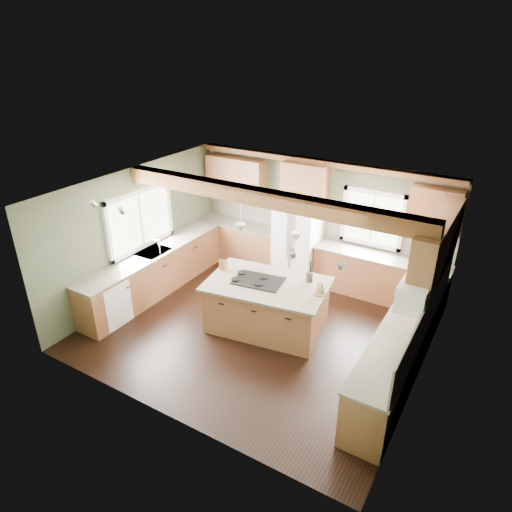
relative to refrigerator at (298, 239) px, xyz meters
The scene contains 37 objects.
floor 2.32m from the refrigerator, 81.95° to the right, with size 5.60×5.60×0.00m, color black.
ceiling 2.73m from the refrigerator, 81.95° to the right, with size 5.60×5.60×0.00m, color silver.
wall_back 0.63m from the refrigerator, 51.71° to the left, with size 5.60×5.60×0.00m, color #434D36.
wall_left 3.30m from the refrigerator, 139.70° to the right, with size 5.00×5.00×0.00m, color #434D36.
wall_right 3.78m from the refrigerator, 34.37° to the right, with size 5.00×5.00×0.00m, color #434D36.
ceiling_beam 2.58m from the refrigerator, 81.55° to the right, with size 5.55×0.26×0.26m, color #583219.
soffit_trim 1.69m from the refrigerator, 43.03° to the left, with size 5.55×0.20×0.10m, color #583219.
backsplash_back 0.57m from the refrigerator, 50.58° to the left, with size 5.58×0.03×0.58m, color brown.
backsplash_right 3.73m from the refrigerator, 33.86° to the right, with size 0.03×3.70×0.58m, color brown.
base_cab_back_left 1.56m from the refrigerator, behind, with size 2.02×0.60×0.88m, color brown.
counter_back_left 1.49m from the refrigerator, behind, with size 2.06×0.64×0.04m, color #474034.
base_cab_back_right 1.85m from the refrigerator, ahead, with size 2.62×0.60×0.88m, color brown.
counter_back_right 1.79m from the refrigerator, ahead, with size 2.66×0.64×0.04m, color #474034.
base_cab_left 3.06m from the refrigerator, 136.74° to the right, with size 0.60×3.70×0.88m, color brown.
counter_left 3.02m from the refrigerator, 136.74° to the right, with size 0.64×3.74×0.04m, color #474034.
base_cab_right 3.51m from the refrigerator, 36.47° to the right, with size 0.60×3.70×0.88m, color brown.
counter_right 3.48m from the refrigerator, 36.47° to the right, with size 0.64×3.74×0.04m, color #474034.
upper_cab_back_left 2.00m from the refrigerator, behind, with size 1.40×0.35×0.90m, color brown.
upper_cab_over_fridge 1.27m from the refrigerator, 90.00° to the left, with size 0.96×0.35×0.70m, color brown.
upper_cab_right 3.34m from the refrigerator, 22.64° to the right, with size 0.35×2.20×0.90m, color brown.
upper_cab_back_corner 2.81m from the refrigerator, ahead, with size 0.90×0.35×0.90m, color brown.
window_left 3.30m from the refrigerator, 140.15° to the right, with size 0.04×1.60×1.05m, color white.
window_back 1.63m from the refrigerator, 13.94° to the left, with size 1.10×0.04×1.00m, color white.
sink 3.02m from the refrigerator, 136.74° to the right, with size 0.50×0.65×0.03m, color #262628.
faucet 2.90m from the refrigerator, 134.30° to the right, with size 0.02×0.02×0.28m, color #B2B2B7.
dishwasher 4.05m from the refrigerator, 123.02° to the right, with size 0.60×0.60×0.84m, color white.
oven 4.40m from the refrigerator, 50.38° to the right, with size 0.60×0.72×0.84m, color white.
microwave 3.66m from the refrigerator, 37.00° to the right, with size 0.40×0.70×0.38m, color white.
pendant_left 2.31m from the refrigerator, 92.38° to the right, with size 0.18×0.18×0.16m, color #B2B2B7.
pendant_right 2.35m from the refrigerator, 65.50° to the right, with size 0.18×0.18×0.16m, color #B2B2B7.
refrigerator is the anchor object (origin of this frame).
island 2.11m from the refrigerator, 78.81° to the right, with size 1.97×1.20×0.88m, color olive.
island_top 2.06m from the refrigerator, 78.81° to the right, with size 2.10×1.34×0.04m, color #474034.
cooktop 2.06m from the refrigerator, 83.38° to the right, with size 0.85×0.57×0.02m, color black.
knife_block 2.08m from the refrigerator, 105.10° to the right, with size 0.13×0.09×0.21m, color brown.
utensil_crock 1.87m from the refrigerator, 57.63° to the right, with size 0.13×0.13×0.17m, color #38332D.
bottle_tray 2.31m from the refrigerator, 54.54° to the right, with size 0.22×0.22×0.20m, color brown, non-canonical shape.
Camera 1 is at (3.51, -5.97, 4.84)m, focal length 32.00 mm.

